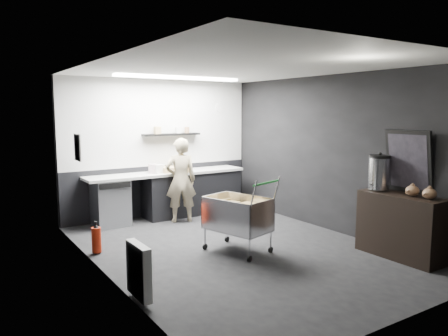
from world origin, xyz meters
TOP-DOWN VIEW (x-y plane):
  - floor at (0.00, 0.00)m, footprint 5.50×5.50m
  - ceiling at (0.00, 0.00)m, footprint 5.50×5.50m
  - wall_back at (0.00, 2.75)m, footprint 5.50×0.00m
  - wall_front at (0.00, -2.75)m, footprint 5.50×0.00m
  - wall_left at (-2.00, 0.00)m, footprint 0.00×5.50m
  - wall_right at (2.00, 0.00)m, footprint 0.00×5.50m
  - kitchen_wall_panel at (0.00, 2.73)m, footprint 3.95×0.02m
  - dado_panel at (0.00, 2.73)m, footprint 3.95×0.02m
  - floating_shelf at (0.20, 2.62)m, footprint 1.20×0.22m
  - wall_clock at (1.40, 2.72)m, footprint 0.20×0.03m
  - poster at (-1.98, 1.30)m, footprint 0.02×0.30m
  - poster_red_band at (-1.98, 1.30)m, footprint 0.02×0.22m
  - radiator at (-1.94, -0.90)m, footprint 0.10×0.50m
  - ceiling_strip at (0.00, 1.85)m, footprint 2.40×0.20m
  - prep_counter at (0.14, 2.42)m, footprint 3.20×0.61m
  - person at (0.06, 1.97)m, footprint 0.67×0.54m
  - shopping_cart at (-0.05, -0.06)m, footprint 0.86×1.16m
  - sideboard at (1.76, -1.52)m, footprint 0.52×1.21m
  - fire_extinguisher at (-1.85, 0.96)m, footprint 0.14×0.14m
  - cardboard_box at (0.14, 2.37)m, footprint 0.59×0.51m
  - pink_tub at (-0.30, 2.42)m, footprint 0.18×0.18m
  - white_container at (-0.20, 2.37)m, footprint 0.22×0.18m

SIDE VIEW (x-z plane):
  - floor at x=0.00m, z-range 0.00..0.00m
  - fire_extinguisher at x=-1.85m, z-range -0.01..0.45m
  - radiator at x=-1.94m, z-range 0.05..0.65m
  - prep_counter at x=0.14m, z-range 0.01..0.91m
  - dado_panel at x=0.00m, z-range 0.00..1.00m
  - shopping_cart at x=-0.05m, z-range -0.02..1.08m
  - sideboard at x=1.76m, z-range -0.33..1.49m
  - person at x=0.06m, z-range 0.00..1.59m
  - cardboard_box at x=0.14m, z-range 0.90..1.00m
  - white_container at x=-0.20m, z-range 0.90..1.07m
  - pink_tub at x=-0.30m, z-range 0.90..1.08m
  - wall_back at x=0.00m, z-range -1.40..4.10m
  - wall_front at x=0.00m, z-range -1.40..4.10m
  - wall_left at x=-2.00m, z-range -1.40..4.10m
  - wall_right at x=2.00m, z-range -1.40..4.10m
  - poster at x=-1.98m, z-range 1.35..1.75m
  - floating_shelf at x=0.20m, z-range 1.60..1.64m
  - poster_red_band at x=-1.98m, z-range 1.57..1.67m
  - kitchen_wall_panel at x=0.00m, z-range 1.00..2.70m
  - wall_clock at x=1.40m, z-range 2.05..2.25m
  - ceiling_strip at x=0.00m, z-range 2.65..2.69m
  - ceiling at x=0.00m, z-range 2.70..2.70m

